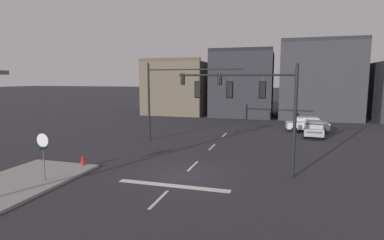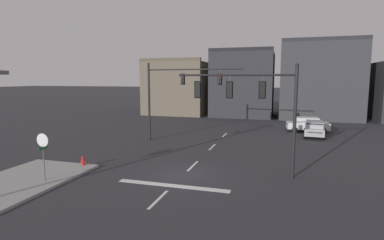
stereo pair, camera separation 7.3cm
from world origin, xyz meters
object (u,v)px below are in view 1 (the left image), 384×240
at_px(car_lot_nearside, 307,124).
at_px(fire_hydrant, 83,162).
at_px(stop_sign, 43,146).
at_px(car_lot_middle, 314,128).
at_px(signal_mast_near_side, 256,100).
at_px(signal_mast_far_side, 174,88).

height_order(car_lot_nearside, fire_hydrant, car_lot_nearside).
bearing_deg(stop_sign, car_lot_middle, 50.15).
distance_m(signal_mast_near_side, car_lot_middle, 15.70).
bearing_deg(car_lot_middle, fire_hydrant, -134.83).
relative_size(signal_mast_far_side, fire_hydrant, 11.98).
bearing_deg(signal_mast_far_side, signal_mast_near_side, -45.73).
height_order(stop_sign, fire_hydrant, stop_sign).
relative_size(car_lot_nearside, fire_hydrant, 6.11).
height_order(signal_mast_far_side, car_lot_middle, signal_mast_far_side).
bearing_deg(fire_hydrant, car_lot_nearside, 50.80).
xyz_separation_m(signal_mast_near_side, car_lot_middle, (4.70, 14.52, -3.72)).
distance_m(car_lot_middle, fire_hydrant, 22.35).
xyz_separation_m(signal_mast_far_side, car_lot_middle, (12.72, 6.29, -4.12)).
bearing_deg(stop_sign, signal_mast_near_side, 22.09).
distance_m(signal_mast_near_side, car_lot_nearside, 18.33).
relative_size(stop_sign, car_lot_nearside, 0.62).
xyz_separation_m(stop_sign, car_lot_nearside, (15.48, 21.99, -1.29)).
distance_m(signal_mast_far_side, car_lot_nearside, 15.89).
height_order(car_lot_nearside, car_lot_middle, same).
relative_size(car_lot_middle, fire_hydrant, 6.08).
bearing_deg(fire_hydrant, signal_mast_near_side, 6.85).
bearing_deg(car_lot_middle, stop_sign, -129.85).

